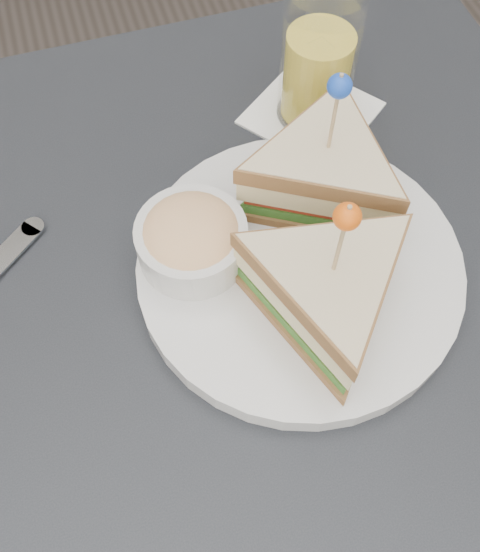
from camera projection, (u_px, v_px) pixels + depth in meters
ground_plane at (237, 482)px, 1.20m from camera, size 3.50×3.50×0.00m
table at (233, 348)px, 0.62m from camera, size 0.80×0.80×0.75m
plate_meal at (306, 239)px, 0.54m from camera, size 0.38×0.38×0.18m
drink_set at (318, 65)px, 0.61m from camera, size 0.17×0.17×0.15m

